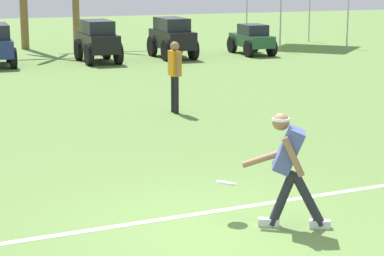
{
  "coord_description": "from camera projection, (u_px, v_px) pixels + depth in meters",
  "views": [
    {
      "loc": [
        -3.5,
        -7.89,
        3.12
      ],
      "look_at": [
        0.25,
        1.71,
        0.9
      ],
      "focal_mm": 70.0,
      "sensor_mm": 36.0,
      "label": 1
    }
  ],
  "objects": [
    {
      "name": "frisbee_thrower",
      "position": [
        289.0,
        164.0,
        9.01
      ],
      "size": [
        0.93,
        0.76,
        1.42
      ],
      "color": "#23232D",
      "rests_on": "ground_plane"
    },
    {
      "name": "ground_plane",
      "position": [
        224.0,
        230.0,
        9.08
      ],
      "size": [
        80.0,
        80.0,
        0.0
      ],
      "primitive_type": "plane",
      "color": "olive"
    },
    {
      "name": "frisbee_in_flight",
      "position": [
        226.0,
        183.0,
        9.35
      ],
      "size": [
        0.34,
        0.34,
        0.08
      ],
      "color": "white"
    },
    {
      "name": "teammate_near_sideline",
      "position": [
        175.0,
        70.0,
        16.17
      ],
      "size": [
        0.2,
        0.49,
        1.56
      ],
      "color": "black",
      "rests_on": "ground_plane"
    },
    {
      "name": "parked_car_slot_f",
      "position": [
        172.0,
        37.0,
        26.16
      ],
      "size": [
        1.17,
        2.35,
        1.4
      ],
      "color": "black",
      "rests_on": "ground_plane"
    },
    {
      "name": "field_line_paint",
      "position": [
        203.0,
        213.0,
        9.68
      ],
      "size": [
        21.43,
        1.55,
        0.01
      ],
      "primitive_type": "cube",
      "rotation": [
        0.0,
        0.0,
        0.07
      ],
      "color": "white",
      "rests_on": "ground_plane"
    },
    {
      "name": "parked_car_slot_g",
      "position": [
        252.0,
        39.0,
        27.25
      ],
      "size": [
        1.14,
        2.23,
        1.1
      ],
      "color": "#235133",
      "rests_on": "ground_plane"
    },
    {
      "name": "parked_car_slot_e",
      "position": [
        98.0,
        40.0,
        24.96
      ],
      "size": [
        1.18,
        2.36,
        1.4
      ],
      "color": "black",
      "rests_on": "ground_plane"
    }
  ]
}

